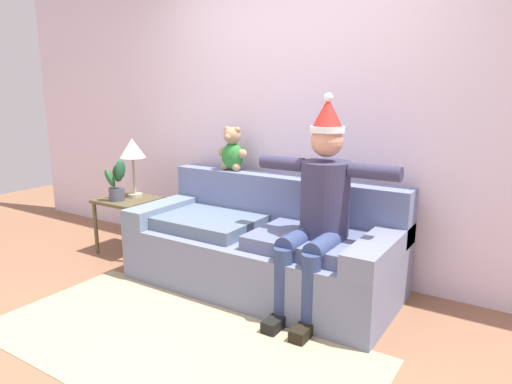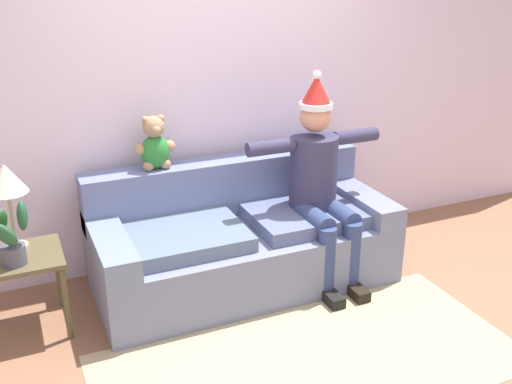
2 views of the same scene
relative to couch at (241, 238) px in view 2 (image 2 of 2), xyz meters
The scene contains 9 objects.
ground_plane 1.06m from the couch, 90.00° to the right, with size 10.00×10.00×0.00m, color #8B5F44.
back_wall 1.16m from the couch, 90.00° to the left, with size 7.00×0.10×2.70m, color silver.
couch is the anchor object (origin of this frame).
person_seated 0.71m from the couch, 17.47° to the right, with size 1.02×0.77×1.50m.
teddy_bear 0.90m from the couch, 150.48° to the left, with size 0.29×0.17×0.38m.
side_table 1.49m from the couch, behind, with size 0.51×0.47×0.52m.
table_lamp 1.61m from the couch, behind, with size 0.24×0.24×0.56m.
potted_plant 1.55m from the couch, behind, with size 0.25×0.24×0.39m.
area_rug 1.12m from the couch, 90.00° to the right, with size 2.48×1.19×0.01m, color tan.
Camera 2 is at (-1.44, -2.55, 2.19)m, focal length 41.50 mm.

